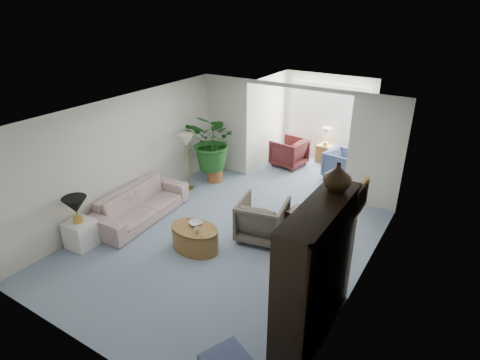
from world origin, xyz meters
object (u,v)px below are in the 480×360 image
Objects in this scene: framed_picture at (362,198)px; end_table at (81,234)px; wingback_chair at (262,219)px; table_lamp at (75,205)px; coffee_cup at (198,230)px; sunroom_chair_blue at (342,164)px; sunroom_table at (324,154)px; floor_lamp at (186,140)px; side_table_dark at (302,226)px; sofa at (141,204)px; cabinet_urn at (338,177)px; coffee_bowl at (196,223)px; sunroom_chair_maroon at (289,152)px; entertainment_cabinet at (316,271)px; coffee_table at (195,238)px; plant_pot at (215,175)px.

framed_picture is 0.96× the size of end_table.
end_table is 3.41m from wingback_chair.
coffee_cup is (2.01, 0.95, -0.37)m from table_lamp.
table_lamp is at bearing 158.84° from sunroom_chair_blue.
floor_lamp is at bearing -122.69° from sunroom_table.
sunroom_chair_blue is at bearing 96.13° from side_table_dark.
sunroom_chair_blue reaches higher than coffee_cup.
sunroom_chair_blue is 1.58× the size of sunroom_table.
sofa is 5.89× the size of cabinet_urn.
coffee_bowl is 3.13m from cabinet_urn.
end_table is at bearing 168.00° from sofa.
framed_picture reaches higher than side_table_dark.
sunroom_chair_maroon reaches higher than sunroom_chair_blue.
table_lamp is at bearing -175.24° from entertainment_cabinet.
side_table_dark is at bearing -11.19° from floor_lamp.
sunroom_table is (0.52, 5.21, -0.23)m from coffee_bowl.
coffee_table is (1.66, -0.30, -0.10)m from sofa.
sofa is 3.38m from side_table_dark.
plant_pot is 3.27m from sunroom_chair_blue.
table_lamp is 1.10× the size of plant_pot.
sunroom_chair_blue is (2.66, 1.90, 0.20)m from plant_pot.
floor_lamp is 1.34m from plant_pot.
coffee_bowl is 0.59× the size of plant_pot.
wingback_chair reaches higher than coffee_bowl.
wingback_chair is at bearing 56.26° from coffee_cup.
coffee_table is 2.03m from side_table_dark.
end_table is 0.58× the size of wingback_chair.
coffee_bowl is at bearing 32.77° from wingback_chair.
coffee_table is at bearing -173.73° from framed_picture.
cabinet_urn reaches higher than side_table_dark.
side_table_dark is at bearing -76.74° from sofa.
table_lamp is at bearing -110.15° from sunroom_table.
sofa is at bearing -179.92° from framed_picture.
sunroom_chair_blue is at bearing 61.20° from table_lamp.
side_table_dark reaches higher than plant_pot.
coffee_bowl is 0.37× the size of side_table_dark.
coffee_table is 4.72m from sunroom_chair_blue.
floor_lamp is at bearing 86.88° from end_table.
sofa is 4.65m from cabinet_urn.
wingback_chair is at bearing 36.55° from end_table.
sunroom_chair_blue reaches higher than coffee_table.
sunroom_chair_maroon is (-2.86, 4.74, -1.78)m from cabinet_urn.
cabinet_urn reaches higher than coffee_cup.
coffee_bowl is 1.28m from wingback_chair.
end_table reaches higher than plant_pot.
coffee_cup is 3.20m from plant_pot.
entertainment_cabinet is (1.01, -1.96, 0.66)m from side_table_dark.
sunroom_chair_maroon is 1.69× the size of sunroom_table.
sunroom_chair_maroon is at bearing 58.63° from plant_pot.
floor_lamp is 0.18× the size of entertainment_cabinet.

